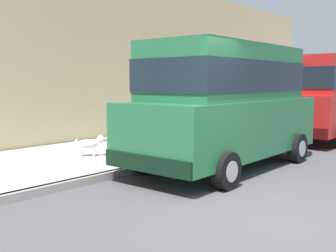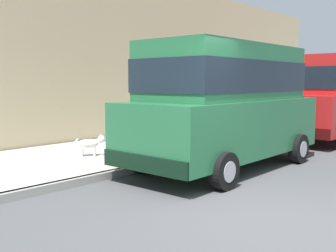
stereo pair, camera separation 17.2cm
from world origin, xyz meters
name	(u,v)px [view 1 (the left image)]	position (x,y,z in m)	size (l,w,h in m)	color
ground_plane	(270,215)	(0.00, 0.00, 0.00)	(80.00, 80.00, 0.00)	#4C4C4F
curb	(111,175)	(-3.20, 0.00, 0.07)	(0.16, 64.00, 0.14)	gray
sidewalk	(56,162)	(-5.00, 0.00, 0.07)	(3.60, 64.00, 0.14)	#A8A59E
car_green_van	(226,101)	(-2.14, 2.19, 1.39)	(2.21, 4.94, 2.52)	#23663D
car_red_van	(327,94)	(-2.10, 7.82, 1.39)	(2.15, 4.90, 2.52)	red
dog_white	(91,143)	(-4.68, 0.70, 0.43)	(0.52, 0.62, 0.49)	white
building_facade	(162,60)	(-7.10, 5.79, 2.52)	(0.50, 20.00, 5.04)	tan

